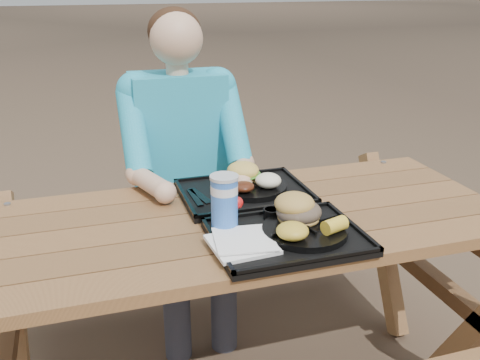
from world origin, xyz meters
name	(u,v)px	position (x,y,z in m)	size (l,w,h in m)	color
picnic_table	(240,311)	(0.00, 0.00, 0.38)	(1.80, 1.49, 0.75)	#999999
tray_near	(287,238)	(0.08, -0.21, 0.76)	(0.45, 0.35, 0.02)	black
tray_far	(244,194)	(0.07, 0.16, 0.76)	(0.45, 0.35, 0.02)	black
plate_near	(305,230)	(0.14, -0.22, 0.78)	(0.26, 0.26, 0.02)	black
plate_far	(251,187)	(0.10, 0.17, 0.78)	(0.26, 0.26, 0.02)	black
napkin_stack	(242,243)	(-0.07, -0.24, 0.78)	(0.18, 0.18, 0.02)	white
soda_cup	(224,204)	(-0.09, -0.11, 0.85)	(0.08, 0.08, 0.17)	blue
condiment_bbq	(272,214)	(0.08, -0.09, 0.79)	(0.06, 0.06, 0.03)	black
condiment_mustard	(292,211)	(0.15, -0.08, 0.78)	(0.04, 0.04, 0.03)	yellow
sandwich	(299,200)	(0.14, -0.16, 0.86)	(0.13, 0.13, 0.14)	#C29344
mac_cheese	(292,231)	(0.07, -0.27, 0.81)	(0.10, 0.10, 0.05)	gold
corn_cob	(335,225)	(0.21, -0.27, 0.81)	(0.08, 0.08, 0.04)	yellow
cutlery_far	(200,196)	(-0.10, 0.16, 0.77)	(0.03, 0.15, 0.01)	black
burger	(243,167)	(0.08, 0.22, 0.84)	(0.12, 0.12, 0.11)	#E5BB50
baked_beans	(243,187)	(0.05, 0.11, 0.81)	(0.08, 0.08, 0.04)	#4A1E0E
potato_salad	(268,180)	(0.14, 0.12, 0.82)	(0.09, 0.09, 0.05)	white
diner	(182,187)	(-0.08, 0.60, 0.64)	(0.48, 0.84, 1.28)	#1AB8B4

